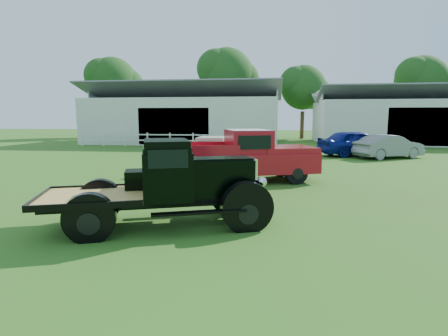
% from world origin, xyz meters
% --- Properties ---
extents(ground, '(120.00, 120.00, 0.00)m').
position_xyz_m(ground, '(0.00, 0.00, 0.00)').
color(ground, '#3C5C1E').
extents(shed_left, '(18.80, 10.20, 5.60)m').
position_xyz_m(shed_left, '(-7.00, 26.00, 2.80)').
color(shed_left, silver).
rests_on(shed_left, ground).
extents(shed_right, '(16.80, 9.20, 5.20)m').
position_xyz_m(shed_right, '(14.00, 27.00, 2.60)').
color(shed_right, silver).
rests_on(shed_right, ground).
extents(fence_rail, '(14.20, 0.16, 1.20)m').
position_xyz_m(fence_rail, '(-8.00, 20.00, 0.60)').
color(fence_rail, white).
rests_on(fence_rail, ground).
extents(tree_a, '(6.30, 6.30, 10.50)m').
position_xyz_m(tree_a, '(-18.00, 33.00, 5.25)').
color(tree_a, '#214A1E').
rests_on(tree_a, ground).
extents(tree_b, '(6.90, 6.90, 11.50)m').
position_xyz_m(tree_b, '(-4.00, 34.00, 5.75)').
color(tree_b, '#214A1E').
rests_on(tree_b, ground).
extents(tree_c, '(5.40, 5.40, 9.00)m').
position_xyz_m(tree_c, '(5.00, 33.00, 4.50)').
color(tree_c, '#214A1E').
rests_on(tree_c, ground).
extents(tree_d, '(6.00, 6.00, 10.00)m').
position_xyz_m(tree_d, '(18.00, 34.00, 5.00)').
color(tree_d, '#214A1E').
rests_on(tree_d, ground).
extents(vintage_flatbed, '(5.43, 3.59, 2.00)m').
position_xyz_m(vintage_flatbed, '(-0.92, -1.04, 1.00)').
color(vintage_flatbed, black).
rests_on(vintage_flatbed, ground).
extents(red_pickup, '(6.03, 3.85, 2.05)m').
position_xyz_m(red_pickup, '(0.54, 4.80, 1.03)').
color(red_pickup, '#AC121E').
rests_on(red_pickup, ground).
extents(white_pickup, '(4.43, 1.84, 1.61)m').
position_xyz_m(white_pickup, '(-1.16, 6.47, 0.80)').
color(white_pickup, beige).
rests_on(white_pickup, ground).
extents(misc_car_blue, '(5.31, 3.53, 1.68)m').
position_xyz_m(misc_car_blue, '(6.97, 14.87, 0.84)').
color(misc_car_blue, navy).
rests_on(misc_car_blue, ground).
extents(misc_car_grey, '(4.56, 3.42, 1.44)m').
position_xyz_m(misc_car_grey, '(8.65, 13.78, 0.72)').
color(misc_car_grey, gray).
rests_on(misc_car_grey, ground).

